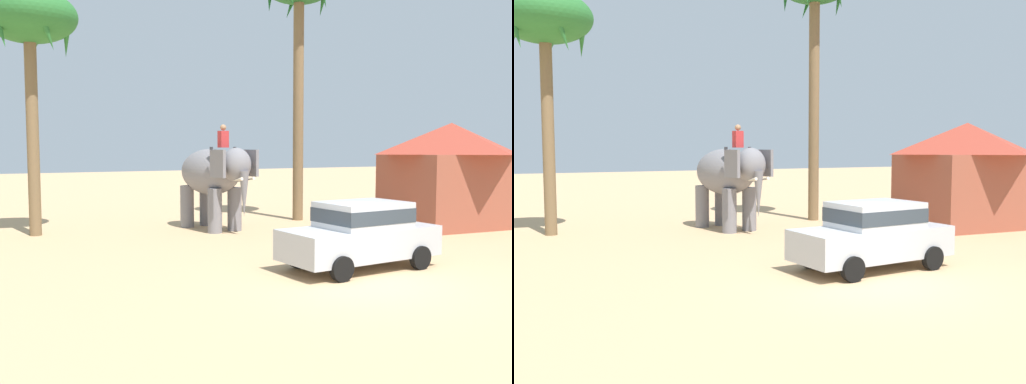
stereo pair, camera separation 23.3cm
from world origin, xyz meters
The scene contains 6 objects.
ground_plane centered at (0.00, 0.00, 0.00)m, with size 120.00×120.00×0.00m, color tan.
car_sedan_foreground centered at (1.03, 1.51, 0.93)m, with size 4.22×2.12×1.70m.
elephant_with_mahout centered at (0.31, 9.45, 1.99)m, with size 2.28×4.01×3.88m.
palm_tree_behind_elephant centered at (-5.78, 10.94, 7.24)m, with size 3.20×3.20×8.39m.
roadside_hut centered at (8.89, 6.25, 2.12)m, with size 5.27×4.53×4.00m.
signboard_yellow centered at (7.48, 6.95, 1.69)m, with size 1.00×0.10×2.40m.
Camera 1 is at (-7.67, -9.94, 3.09)m, focal length 39.73 mm.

